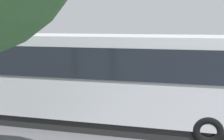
{
  "coord_description": "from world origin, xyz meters",
  "views": [
    {
      "loc": [
        -5.26,
        14.41,
        3.66
      ],
      "look_at": [
        -0.55,
        -0.03,
        1.1
      ],
      "focal_mm": 44.41,
      "sensor_mm": 36.0,
      "label": 1
    }
  ],
  "objects_px": {
    "tour_bus": "(92,79)",
    "traffic_cone": "(105,75)",
    "spectator_centre": "(101,79)",
    "stunt_motorcycle": "(86,67)",
    "parked_motorcycle_silver": "(174,100)",
    "spectator_far_left": "(144,82)",
    "spectator_left": "(122,80)"
  },
  "relations": [
    {
      "from": "spectator_centre",
      "to": "spectator_left",
      "type": "bearing_deg",
      "value": -177.6
    },
    {
      "from": "tour_bus",
      "to": "spectator_left",
      "type": "bearing_deg",
      "value": -97.78
    },
    {
      "from": "spectator_far_left",
      "to": "traffic_cone",
      "type": "distance_m",
      "value": 6.14
    },
    {
      "from": "spectator_left",
      "to": "parked_motorcycle_silver",
      "type": "bearing_deg",
      "value": 168.36
    },
    {
      "from": "spectator_far_left",
      "to": "parked_motorcycle_silver",
      "type": "bearing_deg",
      "value": 158.92
    },
    {
      "from": "spectator_far_left",
      "to": "spectator_centre",
      "type": "bearing_deg",
      "value": 2.4
    },
    {
      "from": "spectator_far_left",
      "to": "spectator_centre",
      "type": "xyz_separation_m",
      "value": [
        2.07,
        0.09,
        0.06
      ]
    },
    {
      "from": "stunt_motorcycle",
      "to": "traffic_cone",
      "type": "xyz_separation_m",
      "value": [
        -1.72,
        0.71,
        -0.31
      ]
    },
    {
      "from": "tour_bus",
      "to": "spectator_centre",
      "type": "relative_size",
      "value": 6.35
    },
    {
      "from": "tour_bus",
      "to": "parked_motorcycle_silver",
      "type": "distance_m",
      "value": 3.78
    },
    {
      "from": "spectator_centre",
      "to": "stunt_motorcycle",
      "type": "distance_m",
      "value": 6.59
    },
    {
      "from": "traffic_cone",
      "to": "tour_bus",
      "type": "bearing_deg",
      "value": 105.89
    },
    {
      "from": "tour_bus",
      "to": "spectator_left",
      "type": "height_order",
      "value": "tour_bus"
    },
    {
      "from": "spectator_left",
      "to": "spectator_centre",
      "type": "relative_size",
      "value": 0.99
    },
    {
      "from": "tour_bus",
      "to": "traffic_cone",
      "type": "distance_m",
      "value": 8.16
    },
    {
      "from": "spectator_left",
      "to": "parked_motorcycle_silver",
      "type": "xyz_separation_m",
      "value": [
        -2.4,
        0.49,
        -0.6
      ]
    },
    {
      "from": "spectator_left",
      "to": "parked_motorcycle_silver",
      "type": "height_order",
      "value": "spectator_left"
    },
    {
      "from": "tour_bus",
      "to": "spectator_far_left",
      "type": "relative_size",
      "value": 6.64
    },
    {
      "from": "parked_motorcycle_silver",
      "to": "stunt_motorcycle",
      "type": "bearing_deg",
      "value": -42.64
    },
    {
      "from": "spectator_left",
      "to": "traffic_cone",
      "type": "height_order",
      "value": "spectator_left"
    },
    {
      "from": "spectator_centre",
      "to": "stunt_motorcycle",
      "type": "bearing_deg",
      "value": -60.47
    },
    {
      "from": "tour_bus",
      "to": "traffic_cone",
      "type": "xyz_separation_m",
      "value": [
        2.2,
        -7.74,
        -1.34
      ]
    },
    {
      "from": "parked_motorcycle_silver",
      "to": "stunt_motorcycle",
      "type": "xyz_separation_m",
      "value": [
        6.7,
        -6.17,
        0.13
      ]
    },
    {
      "from": "parked_motorcycle_silver",
      "to": "traffic_cone",
      "type": "bearing_deg",
      "value": -47.63
    },
    {
      "from": "tour_bus",
      "to": "parked_motorcycle_silver",
      "type": "bearing_deg",
      "value": -140.58
    },
    {
      "from": "spectator_far_left",
      "to": "traffic_cone",
      "type": "xyz_separation_m",
      "value": [
        3.59,
        -4.92,
        -0.73
      ]
    },
    {
      "from": "stunt_motorcycle",
      "to": "traffic_cone",
      "type": "height_order",
      "value": "stunt_motorcycle"
    },
    {
      "from": "tour_bus",
      "to": "spectator_left",
      "type": "relative_size",
      "value": 6.39
    },
    {
      "from": "parked_motorcycle_silver",
      "to": "traffic_cone",
      "type": "relative_size",
      "value": 3.23
    },
    {
      "from": "spectator_left",
      "to": "spectator_centre",
      "type": "height_order",
      "value": "spectator_centre"
    },
    {
      "from": "tour_bus",
      "to": "traffic_cone",
      "type": "bearing_deg",
      "value": -74.11
    },
    {
      "from": "spectator_left",
      "to": "spectator_centre",
      "type": "distance_m",
      "value": 1.06
    }
  ]
}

